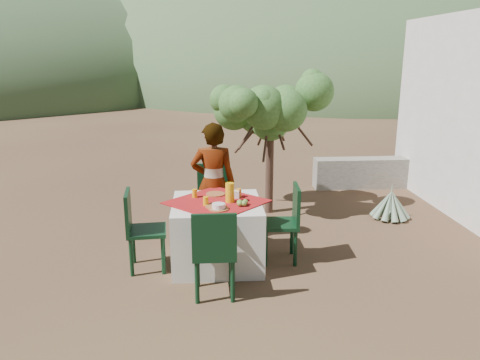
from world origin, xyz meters
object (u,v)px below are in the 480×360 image
at_px(chair_far, 213,195).
at_px(chair_right, 286,220).
at_px(chair_near, 214,250).
at_px(chair_left, 139,227).
at_px(agave, 391,205).
at_px(person, 213,183).
at_px(juice_pitcher, 230,193).
at_px(table, 217,232).
at_px(shrub_tree, 274,116).

bearing_deg(chair_far, chair_right, -48.77).
bearing_deg(chair_near, chair_left, -41.41).
bearing_deg(chair_near, chair_right, -135.43).
bearing_deg(agave, person, -165.83).
height_order(chair_left, chair_right, chair_left).
relative_size(chair_far, chair_near, 0.99).
distance_m(person, agave, 2.82).
bearing_deg(person, chair_right, 143.10).
bearing_deg(chair_left, person, -51.78).
bearing_deg(person, chair_far, -87.73).
bearing_deg(juice_pitcher, table, 168.18).
relative_size(person, agave, 2.54).
bearing_deg(chair_right, agave, 130.20).
bearing_deg(chair_far, shrub_tree, 41.41).
xyz_separation_m(table, juice_pitcher, (0.15, -0.03, 0.49)).
relative_size(table, chair_right, 1.41).
distance_m(chair_right, agave, 2.29).
xyz_separation_m(chair_right, person, (-0.85, 0.67, 0.28)).
xyz_separation_m(chair_near, chair_right, (0.87, 0.85, -0.01)).
height_order(table, chair_near, chair_near).
height_order(chair_near, chair_left, chair_near).
height_order(chair_right, person, person).
xyz_separation_m(table, chair_near, (-0.05, -0.84, 0.14)).
height_order(chair_far, shrub_tree, shrub_tree).
relative_size(chair_far, juice_pitcher, 4.14).
bearing_deg(chair_far, juice_pitcher, -77.98).
relative_size(table, juice_pitcher, 5.77).
relative_size(chair_near, chair_left, 1.01).
height_order(table, chair_left, chair_left).
distance_m(chair_near, juice_pitcher, 0.90).
distance_m(table, agave, 2.98).
height_order(table, shrub_tree, shrub_tree).
relative_size(chair_near, agave, 1.51).
bearing_deg(chair_near, shrub_tree, -109.72).
distance_m(chair_left, juice_pitcher, 1.09).
distance_m(chair_far, person, 0.48).
relative_size(person, juice_pitcher, 7.01).
height_order(chair_right, agave, chair_right).
distance_m(table, chair_left, 0.90).
bearing_deg(agave, table, -152.76).
distance_m(chair_right, juice_pitcher, 0.76).
height_order(chair_near, shrub_tree, shrub_tree).
xyz_separation_m(table, shrub_tree, (0.92, 1.85, 1.12)).
height_order(person, juice_pitcher, person).
xyz_separation_m(table, agave, (2.65, 1.36, -0.17)).
bearing_deg(agave, chair_left, -157.42).
distance_m(chair_near, person, 1.55).
bearing_deg(chair_far, chair_left, -122.75).
xyz_separation_m(shrub_tree, juice_pitcher, (-0.77, -1.88, -0.63)).
relative_size(table, chair_left, 1.40).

